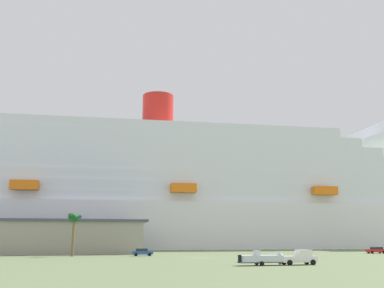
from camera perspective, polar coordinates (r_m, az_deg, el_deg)
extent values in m
plane|color=#66754C|center=(122.10, -1.52, -13.62)|extent=(600.00, 600.00, 0.00)
cube|color=white|center=(161.88, 6.48, -10.39)|extent=(205.78, 38.40, 15.08)
cube|color=white|center=(162.33, 6.40, -7.15)|extent=(181.14, 35.02, 3.33)
cube|color=white|center=(161.51, 4.97, -5.97)|extent=(173.42, 34.25, 3.33)
cube|color=white|center=(160.85, 3.54, -4.77)|extent=(166.37, 33.42, 3.33)
cube|color=white|center=(160.36, 2.10, -3.57)|extent=(155.59, 32.33, 3.33)
cube|color=white|center=(160.04, 0.66, -2.36)|extent=(147.93, 31.78, 3.33)
cube|color=white|center=(159.90, -0.79, -1.14)|extent=(138.96, 31.17, 3.33)
cube|color=white|center=(159.93, -2.23, 0.08)|extent=(131.71, 30.42, 3.33)
cube|color=white|center=(160.14, -3.67, 1.30)|extent=(123.92, 29.66, 3.33)
cylinder|color=red|center=(161.86, -4.36, 4.03)|extent=(11.48, 11.48, 12.34)
cube|color=orange|center=(142.16, -20.55, -4.91)|extent=(8.11, 3.50, 2.80)
cube|color=orange|center=(141.66, -1.10, -5.62)|extent=(8.11, 3.50, 2.80)
cube|color=orange|center=(156.50, 16.53, -5.72)|extent=(8.11, 3.50, 2.80)
cube|color=gray|center=(122.76, -21.06, -11.09)|extent=(60.96, 31.14, 7.58)
cube|color=#3F4759|center=(122.81, -20.91, -9.18)|extent=(63.40, 32.38, 0.60)
cube|color=white|center=(71.07, 13.30, -14.06)|extent=(5.77, 2.53, 0.90)
cube|color=white|center=(71.49, 14.01, -13.29)|extent=(2.18, 2.02, 0.90)
cube|color=#26333F|center=(71.81, 14.50, -13.33)|extent=(0.26, 1.68, 0.63)
cylinder|color=black|center=(72.88, 14.37, -14.30)|extent=(0.82, 0.36, 0.80)
cylinder|color=black|center=(71.11, 15.15, -14.33)|extent=(0.82, 0.36, 0.80)
cylinder|color=black|center=(71.22, 11.62, -14.49)|extent=(0.82, 0.36, 0.80)
cylinder|color=black|center=(69.42, 12.34, -14.54)|extent=(0.82, 0.36, 0.80)
cube|color=#595960|center=(68.68, 8.79, -14.64)|extent=(7.03, 2.48, 0.16)
cube|color=#595960|center=(70.31, 11.97, -14.46)|extent=(2.26, 0.34, 0.10)
cylinder|color=black|center=(69.52, 8.22, -14.74)|extent=(0.66, 0.28, 0.64)
cylinder|color=black|center=(67.63, 8.88, -14.82)|extent=(0.66, 0.28, 0.64)
cube|color=silver|center=(68.65, 8.78, -14.20)|extent=(6.43, 2.63, 0.90)
cone|color=silver|center=(70.06, 11.54, -14.05)|extent=(1.37, 1.94, 1.83)
cube|color=silver|center=(68.39, 8.26, -13.56)|extent=(0.89, 1.07, 0.70)
cube|color=black|center=(67.47, 6.08, -14.32)|extent=(0.41, 0.53, 1.10)
cylinder|color=brown|center=(101.03, -14.89, -11.47)|extent=(0.57, 0.57, 7.71)
cone|color=#195923|center=(101.12, -14.54, -9.24)|extent=(1.13, 2.80, 2.35)
cone|color=#195923|center=(101.29, -14.57, -9.24)|extent=(2.28, 2.76, 1.95)
cone|color=#195923|center=(101.48, -14.70, -9.24)|extent=(3.04, 1.23, 1.73)
cone|color=#195923|center=(101.37, -14.94, -9.23)|extent=(2.13, 2.50, 2.50)
cone|color=#195923|center=(101.12, -15.00, -9.22)|extent=(0.86, 2.71, 2.41)
cone|color=#195923|center=(100.88, -14.97, -9.21)|extent=(2.28, 2.61, 2.26)
cone|color=#195923|center=(100.70, -14.76, -9.22)|extent=(3.04, 1.14, 1.71)
cone|color=#195923|center=(100.76, -14.65, -9.23)|extent=(2.70, 2.38, 1.95)
sphere|color=#195923|center=(101.09, -14.77, -9.28)|extent=(1.10, 1.10, 1.10)
cube|color=#264C99|center=(100.85, -6.31, -13.59)|extent=(4.57, 2.15, 0.70)
cube|color=#1E232D|center=(100.81, -6.43, -13.23)|extent=(2.59, 1.85, 0.55)
cylinder|color=black|center=(101.95, -5.52, -13.78)|extent=(0.67, 0.26, 0.66)
cylinder|color=black|center=(100.06, -5.40, -13.82)|extent=(0.67, 0.26, 0.66)
cylinder|color=black|center=(101.69, -7.22, -13.75)|extent=(0.67, 0.26, 0.66)
cylinder|color=black|center=(99.79, -7.13, -13.79)|extent=(0.67, 0.26, 0.66)
cube|color=red|center=(122.98, 22.37, -12.44)|extent=(4.60, 1.76, 0.70)
cube|color=#1E232D|center=(123.08, 22.44, -12.14)|extent=(2.57, 1.58, 0.55)
cylinder|color=black|center=(121.48, 21.96, -12.66)|extent=(0.66, 0.22, 0.66)
cylinder|color=black|center=(123.01, 21.54, -12.67)|extent=(0.66, 0.22, 0.66)
cylinder|color=black|center=(123.00, 23.21, -12.54)|extent=(0.66, 0.22, 0.66)
cylinder|color=black|center=(124.51, 22.79, -12.55)|extent=(0.66, 0.22, 0.66)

